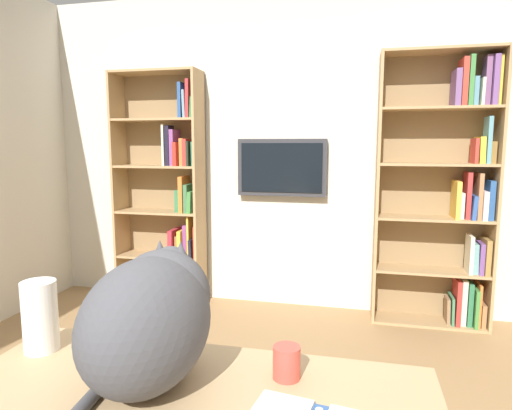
# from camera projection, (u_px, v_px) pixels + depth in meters

# --- Properties ---
(wall_back) EXTENTS (4.52, 0.06, 2.70)m
(wall_back) POSITION_uv_depth(u_px,v_px,m) (291.00, 152.00, 3.79)
(wall_back) COLOR beige
(wall_back) RESTS_ON ground
(bookshelf_left) EXTENTS (0.88, 0.28, 2.12)m
(bookshelf_left) POSITION_uv_depth(u_px,v_px,m) (449.00, 193.00, 3.38)
(bookshelf_left) COLOR tan
(bookshelf_left) RESTS_ON ground
(bookshelf_right) EXTENTS (0.79, 0.28, 2.05)m
(bookshelf_right) POSITION_uv_depth(u_px,v_px,m) (169.00, 191.00, 3.91)
(bookshelf_right) COLOR tan
(bookshelf_right) RESTS_ON ground
(wall_mounted_tv) EXTENTS (0.76, 0.07, 0.49)m
(wall_mounted_tv) POSITION_uv_depth(u_px,v_px,m) (282.00, 168.00, 3.74)
(wall_mounted_tv) COLOR #333338
(cat) EXTENTS (0.33, 0.60, 0.38)m
(cat) POSITION_uv_depth(u_px,v_px,m) (152.00, 315.00, 1.23)
(cat) COLOR #4C4C51
(cat) RESTS_ON desk
(paper_towel_roll) EXTENTS (0.11, 0.11, 0.23)m
(paper_towel_roll) POSITION_uv_depth(u_px,v_px,m) (40.00, 316.00, 1.43)
(paper_towel_roll) COLOR white
(paper_towel_roll) RESTS_ON desk
(coffee_mug) EXTENTS (0.08, 0.08, 0.10)m
(coffee_mug) POSITION_uv_depth(u_px,v_px,m) (287.00, 362.00, 1.26)
(coffee_mug) COLOR #D84C3F
(coffee_mug) RESTS_ON desk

